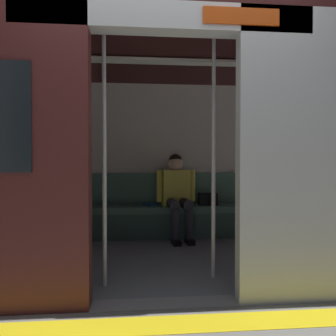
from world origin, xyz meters
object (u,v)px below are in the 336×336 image
Objects in this scene: bench_seat at (153,213)px; grab_pole_far at (214,158)px; train_car at (149,119)px; person_seated at (177,190)px; handbag at (208,199)px; book at (150,205)px; grab_pole_door at (104,158)px.

bench_seat is 1.83m from grab_pole_far.
train_car is at bearing 84.94° from bench_seat.
train_car reaches higher than person_seated.
grab_pole_far is (-0.15, 1.55, 0.43)m from person_seated.
handbag reaches higher than book.
handbag is at bearing -100.51° from grab_pole_far.
grab_pole_door reaches higher than bench_seat.
bench_seat is 0.81m from handbag.
grab_pole_far is at bearing -173.14° from grab_pole_door.
grab_pole_door is (0.48, 1.71, 0.76)m from bench_seat.
grab_pole_door and grab_pole_far have the same top height.
bench_seat is 1.54× the size of grab_pole_far.
handbag is at bearing -176.88° from bench_seat.
grab_pole_far is at bearing 95.66° from person_seated.
handbag is (-0.46, -0.10, -0.14)m from person_seated.
person_seated is 0.53× the size of grab_pole_door.
handbag is 2.24m from grab_pole_door.
grab_pole_door reaches higher than person_seated.
handbag is (-0.79, -0.04, 0.19)m from bench_seat.
train_car is 1.53m from bench_seat.
train_car is 2.92× the size of grab_pole_door.
person_seated is 1.90m from grab_pole_door.
train_car is 1.66m from handbag.
person_seated is 4.50× the size of handbag.
handbag is 1.76m from grab_pole_far.
train_car is 0.97m from grab_pole_door.
handbag is 0.12× the size of grab_pole_far.
book is at bearing -72.46° from grab_pole_far.
book is (-0.05, -1.00, -1.08)m from train_car.
handbag is at bearing -125.91° from grab_pole_door.
person_seated is at bearing 170.97° from bench_seat.
bench_seat is at bearing -9.03° from person_seated.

